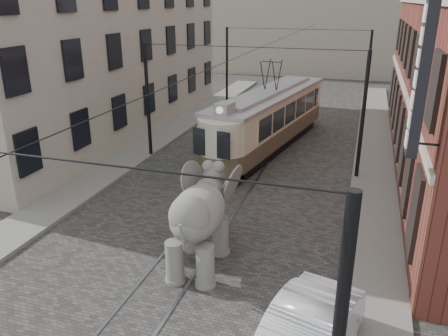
% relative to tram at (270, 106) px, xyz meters
% --- Properties ---
extents(ground, '(120.00, 120.00, 0.00)m').
position_rel_tram_xyz_m(ground, '(-0.17, -9.50, -2.45)').
color(ground, '#484542').
extents(tram_rails, '(1.54, 80.00, 0.02)m').
position_rel_tram_xyz_m(tram_rails, '(-0.17, -9.50, -2.44)').
color(tram_rails, slate).
rests_on(tram_rails, ground).
extents(sidewalk_right, '(2.00, 60.00, 0.15)m').
position_rel_tram_xyz_m(sidewalk_right, '(5.83, -9.50, -2.38)').
color(sidewalk_right, slate).
rests_on(sidewalk_right, ground).
extents(sidewalk_left, '(2.00, 60.00, 0.15)m').
position_rel_tram_xyz_m(sidewalk_left, '(-6.67, -9.50, -2.38)').
color(sidewalk_left, slate).
rests_on(sidewalk_left, ground).
extents(stucco_building, '(7.00, 24.00, 10.00)m').
position_rel_tram_xyz_m(stucco_building, '(-11.17, 0.50, 2.55)').
color(stucco_building, gray).
rests_on(stucco_building, ground).
extents(distant_block, '(28.00, 10.00, 14.00)m').
position_rel_tram_xyz_m(distant_block, '(-0.17, 30.50, 4.55)').
color(distant_block, gray).
rests_on(distant_block, ground).
extents(catenary, '(11.00, 30.20, 6.00)m').
position_rel_tram_xyz_m(catenary, '(-0.37, -4.50, 0.55)').
color(catenary, black).
rests_on(catenary, ground).
extents(tram, '(4.68, 12.63, 4.91)m').
position_rel_tram_xyz_m(tram, '(0.00, 0.00, 0.00)').
color(tram, beige).
rests_on(tram, ground).
extents(elephant, '(3.02, 5.04, 2.97)m').
position_rel_tram_xyz_m(elephant, '(0.52, -12.83, -0.97)').
color(elephant, slate).
rests_on(elephant, ground).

